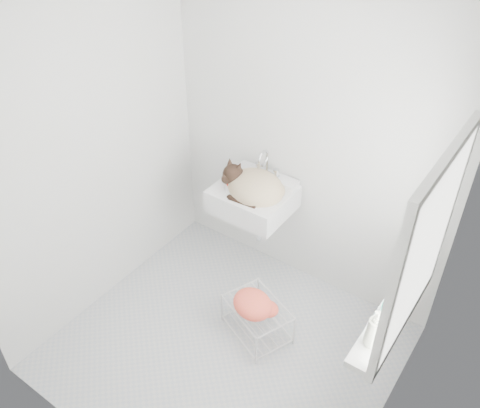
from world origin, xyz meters
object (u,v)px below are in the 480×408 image
Objects in this scene: bottle_a at (371,344)px; bottle_b at (388,316)px; cat at (253,186)px; wire_rack at (257,318)px; sink at (253,189)px; bottle_c at (400,296)px.

bottle_a is 0.22m from bottle_b.
wire_rack is at bearing -41.81° from cat.
sink is 3.11× the size of bottle_b.
sink is at bearing 135.03° from cat.
cat is 3.24× the size of bottle_c.
sink is 2.66× the size of bottle_a.
bottle_b reaches higher than bottle_c.
cat is 2.36× the size of bottle_a.
bottle_a is at bearing -90.00° from bottle_c.
wire_rack is 3.01× the size of bottle_c.
bottle_a is 0.41m from bottle_c.
sink reaches higher than wire_rack.
sink reaches higher than bottle_b.
sink is 1.34m from bottle_c.
cat is 2.75× the size of bottle_b.
bottle_a is at bearing -32.21° from sink.
cat is 1.08× the size of wire_rack.
sink is 1.40m from bottle_b.
bottle_b is (0.90, -0.09, 0.70)m from wire_rack.
bottle_c is at bearing -17.35° from sink.
bottle_a is (1.27, -0.79, -0.04)m from cat.
bottle_c is (1.27, -0.38, -0.04)m from cat.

